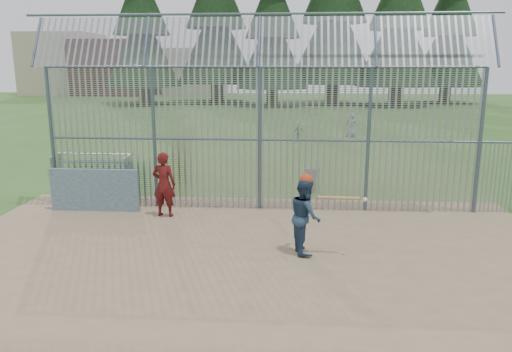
# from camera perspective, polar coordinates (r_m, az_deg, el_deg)

# --- Properties ---
(ground) EXTENTS (120.00, 120.00, 0.00)m
(ground) POSITION_cam_1_polar(r_m,az_deg,el_deg) (11.11, -0.73, -8.85)
(ground) COLOR #2D511E
(ground) RESTS_ON ground
(dirt_infield) EXTENTS (14.00, 10.00, 0.02)m
(dirt_infield) POSITION_cam_1_polar(r_m,az_deg,el_deg) (10.64, -0.95, -9.79)
(dirt_infield) COLOR #756047
(dirt_infield) RESTS_ON ground
(dugout_wall) EXTENTS (2.50, 0.12, 1.20)m
(dugout_wall) POSITION_cam_1_polar(r_m,az_deg,el_deg) (14.69, -17.95, -1.54)
(dugout_wall) COLOR #38566B
(dugout_wall) RESTS_ON dirt_infield
(batter) EXTENTS (0.77, 0.91, 1.66)m
(batter) POSITION_cam_1_polar(r_m,az_deg,el_deg) (10.91, 5.64, -4.58)
(batter) COLOR navy
(batter) RESTS_ON dirt_infield
(onlooker) EXTENTS (0.70, 0.51, 1.77)m
(onlooker) POSITION_cam_1_polar(r_m,az_deg,el_deg) (13.67, -10.47, -0.94)
(onlooker) COLOR maroon
(onlooker) RESTS_ON dirt_infield
(bg_kid_standing) EXTENTS (0.68, 0.45, 1.35)m
(bg_kid_standing) POSITION_cam_1_polar(r_m,az_deg,el_deg) (28.90, 10.82, 5.76)
(bg_kid_standing) COLOR slate
(bg_kid_standing) RESTS_ON ground
(bg_kid_seated) EXTENTS (0.62, 0.55, 1.00)m
(bg_kid_seated) POSITION_cam_1_polar(r_m,az_deg,el_deg) (26.64, 4.97, 4.98)
(bg_kid_seated) COLOR slate
(bg_kid_seated) RESTS_ON ground
(batting_gear) EXTENTS (1.40, 0.47, 0.53)m
(batting_gear) POSITION_cam_1_polar(r_m,az_deg,el_deg) (10.69, 6.56, -0.88)
(batting_gear) COLOR #B73318
(batting_gear) RESTS_ON ground
(trash_can) EXTENTS (0.56, 0.56, 0.82)m
(trash_can) POSITION_cam_1_polar(r_m,az_deg,el_deg) (16.43, 6.37, -0.36)
(trash_can) COLOR gray
(trash_can) RESTS_ON ground
(bleacher) EXTENTS (3.00, 0.95, 0.72)m
(bleacher) POSITION_cam_1_polar(r_m,az_deg,el_deg) (19.83, -18.20, 1.43)
(bleacher) COLOR slate
(bleacher) RESTS_ON ground
(backstop_fence) EXTENTS (20.09, 0.81, 5.30)m
(backstop_fence) POSITION_cam_1_polar(r_m,az_deg,el_deg) (13.86, 7.94, 5.47)
(backstop_fence) COLOR #47566B
(backstop_fence) RESTS_ON ground
(distant_buildings) EXTENTS (26.50, 10.50, 8.00)m
(distant_buildings) POSITION_cam_1_polar(r_m,az_deg,el_deg) (70.98, -16.17, 11.89)
(distant_buildings) COLOR brown
(distant_buildings) RESTS_ON ground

